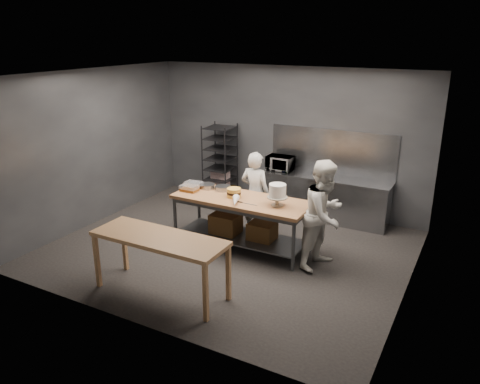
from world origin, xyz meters
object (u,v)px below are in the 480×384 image
Objects in this scene: speed_rack at (220,164)px; microwave at (280,163)px; chef_behind at (255,194)px; layer_cake at (234,193)px; chef_right at (324,215)px; near_counter at (160,242)px; frosted_cake_stand at (277,192)px; work_table at (241,217)px.

microwave is at bearing 3.25° from speed_rack.
chef_behind is 0.70m from layer_cake.
chef_right reaches higher than layer_cake.
speed_rack is at bearing -38.31° from chef_behind.
near_counter is 1.92m from layer_cake.
near_counter is 2.59m from chef_behind.
layer_cake is at bearing 84.73° from chef_behind.
chef_right reaches higher than frosted_cake_stand.
layer_cake is (0.00, -1.99, -0.05)m from microwave.
near_counter is at bearing -94.40° from layer_cake.
speed_rack is at bearing -176.75° from microwave.
near_counter is at bearing -92.09° from microwave.
chef_behind is 4.27× the size of frosted_cake_stand.
chef_right is at bearing -50.24° from microwave.
frosted_cake_stand is (0.70, -0.05, 0.59)m from work_table.
chef_behind is at bearing 84.98° from near_counter.
layer_cake is at bearing -53.57° from speed_rack.
speed_rack is at bearing 139.05° from frosted_cake_stand.
microwave is (-1.63, 1.96, 0.16)m from chef_right.
work_table is 1.35× the size of chef_right.
microwave is 2.22× the size of layer_cake.
near_counter is 1.12× the size of chef_right.
chef_right is 2.56m from microwave.
chef_right is at bearing 0.59° from work_table.
near_counter is 3.91m from microwave.
work_table is 6.44× the size of frosted_cake_stand.
near_counter is at bearing -71.68° from speed_rack.
work_table is at bearing 81.70° from near_counter.
microwave is at bearing 94.01° from work_table.
speed_rack is (-1.55, 1.90, 0.28)m from work_table.
microwave is 2.20m from frosted_cake_stand.
work_table is 1.37× the size of speed_rack.
chef_behind is 6.53× the size of layer_cake.
speed_rack is at bearing 108.32° from near_counter.
chef_right reaches higher than work_table.
frosted_cake_stand reaches higher than work_table.
chef_right is (1.55, -0.64, 0.09)m from chef_behind.
work_table reaches higher than near_counter.
chef_right is 4.78× the size of frosted_cake_stand.
layer_cake is at bearing 85.60° from near_counter.
layer_cake is (-1.63, -0.03, 0.11)m from chef_right.
work_table is 9.85× the size of layer_cake.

